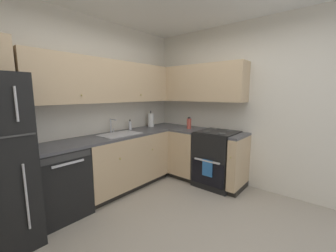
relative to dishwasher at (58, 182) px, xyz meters
name	(u,v)px	position (x,y,z in m)	size (l,w,h in m)	color
ground_plane	(183,242)	(0.59, -1.48, -0.44)	(3.55, 3.57, 0.02)	#A89E8E
wall_back	(85,107)	(0.59, 0.33, 0.88)	(3.65, 0.05, 2.64)	silver
wall_right	(250,107)	(2.40, -1.48, 0.88)	(0.05, 3.67, 2.64)	silver
dishwasher	(58,182)	(0.00, 0.00, 0.00)	(0.60, 0.63, 0.86)	black
lower_cabinets_back	(125,161)	(1.04, 0.00, 0.00)	(1.47, 0.62, 0.86)	tan
countertop_back	(124,134)	(1.04, 0.00, 0.45)	(2.67, 0.60, 0.04)	#4C4C51
lower_cabinets_right	(199,156)	(2.07, -0.76, 0.00)	(0.62, 1.24, 0.86)	tan
countertop_right	(200,131)	(2.07, -0.76, 0.45)	(0.60, 1.24, 0.03)	#4C4C51
oven_range	(217,158)	(2.09, -1.10, 0.02)	(0.68, 0.62, 1.05)	black
upper_cabinets_back	(108,82)	(0.88, 0.14, 1.27)	(2.35, 0.34, 0.62)	tan
upper_cabinets_right	(196,83)	(2.21, -0.58, 1.27)	(0.32, 1.77, 0.62)	tan
sink	(120,137)	(0.94, -0.03, 0.43)	(0.60, 0.40, 0.10)	#B7B7BC
faucet	(112,124)	(0.94, 0.18, 0.60)	(0.07, 0.16, 0.23)	silver
soap_bottle	(130,125)	(1.32, 0.18, 0.54)	(0.05, 0.05, 0.18)	silver
paper_towel_roll	(151,120)	(1.81, 0.16, 0.59)	(0.11, 0.11, 0.31)	white
oil_bottle	(189,123)	(2.07, -0.54, 0.56)	(0.08, 0.08, 0.21)	#BF4C3F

